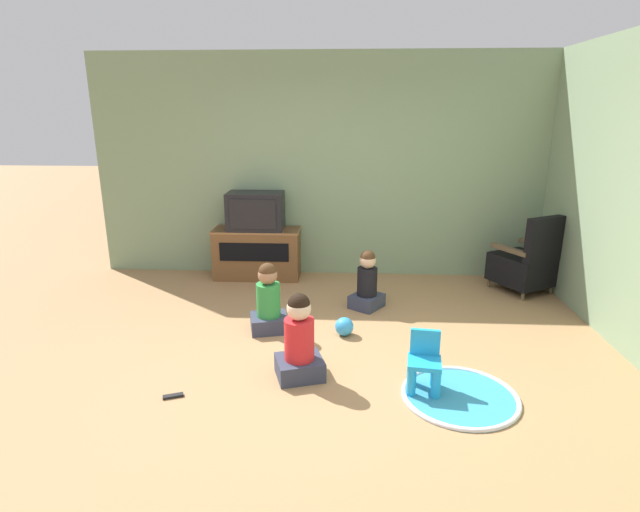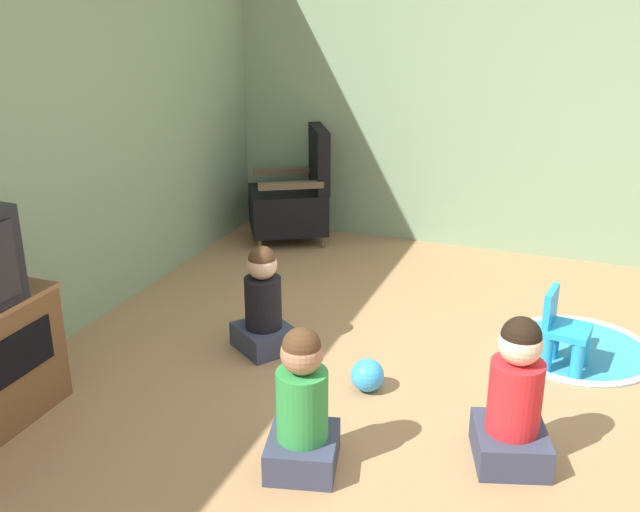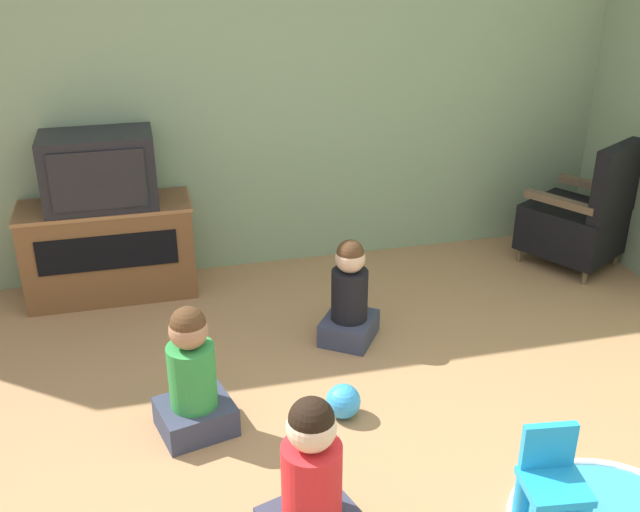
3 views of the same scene
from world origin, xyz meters
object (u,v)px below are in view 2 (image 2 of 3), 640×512
(child_watching_left, at_px, (514,401))
(yellow_kid_chair, at_px, (563,336))
(child_watching_right, at_px, (302,409))
(toy_ball, at_px, (367,375))
(child_watching_center, at_px, (263,306))
(black_armchair, at_px, (293,199))

(child_watching_left, bearing_deg, yellow_kid_chair, -26.33)
(yellow_kid_chair, relative_size, child_watching_right, 0.68)
(toy_ball, bearing_deg, yellow_kid_chair, -56.87)
(child_watching_center, xyz_separation_m, child_watching_right, (-0.97, -0.64, 0.02))
(yellow_kid_chair, distance_m, child_watching_center, 1.70)
(child_watching_center, distance_m, child_watching_right, 1.16)
(yellow_kid_chair, height_order, child_watching_right, child_watching_right)
(child_watching_left, height_order, child_watching_right, child_watching_left)
(child_watching_center, height_order, child_watching_right, child_watching_right)
(black_armchair, bearing_deg, child_watching_center, -12.48)
(yellow_kid_chair, bearing_deg, child_watching_left, 178.48)
(child_watching_left, height_order, toy_ball, child_watching_left)
(black_armchair, xyz_separation_m, child_watching_left, (-2.44, -2.10, -0.04))
(child_watching_left, bearing_deg, toy_ball, 48.47)
(black_armchair, height_order, child_watching_left, black_armchair)
(yellow_kid_chair, height_order, child_watching_center, child_watching_center)
(child_watching_right, bearing_deg, child_watching_center, 19.69)
(child_watching_left, relative_size, child_watching_right, 1.04)
(black_armchair, distance_m, yellow_kid_chair, 2.69)
(black_armchair, xyz_separation_m, toy_ball, (-2.09, -1.31, -0.26))
(child_watching_left, bearing_deg, child_watching_right, 96.35)
(child_watching_right, relative_size, toy_ball, 3.86)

